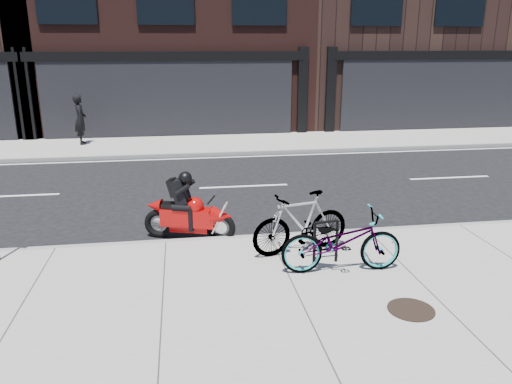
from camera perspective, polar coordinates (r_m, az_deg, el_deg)
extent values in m
plane|color=black|center=(11.66, -0.16, -2.05)|extent=(120.00, 120.00, 0.00)
cube|color=gray|center=(7.16, 5.95, -14.33)|extent=(60.00, 6.00, 0.13)
cube|color=gray|center=(19.10, -3.61, 5.54)|extent=(60.00, 3.50, 0.13)
cylinder|color=black|center=(8.49, 6.70, -5.89)|extent=(0.05, 0.05, 0.74)
cylinder|color=black|center=(8.64, 9.21, -5.57)|extent=(0.05, 0.05, 0.74)
cylinder|color=black|center=(8.43, 8.07, -3.40)|extent=(0.41, 0.10, 0.05)
imported|color=gray|center=(8.26, 9.74, -5.57)|extent=(2.01, 0.78, 1.04)
imported|color=gray|center=(8.90, 5.14, -3.48)|extent=(1.92, 0.95, 1.11)
torus|color=black|center=(9.78, -4.05, -4.07)|extent=(0.60, 0.30, 0.59)
torus|color=black|center=(10.14, -11.06, -3.58)|extent=(0.60, 0.30, 0.59)
cube|color=#980807|center=(9.88, -7.71, -2.85)|extent=(1.13, 0.66, 0.34)
cone|color=#980807|center=(9.69, -3.87, -2.79)|extent=(0.51, 0.50, 0.39)
sphere|color=#980807|center=(9.77, -7.01, -1.61)|extent=(0.36, 0.36, 0.36)
cube|color=black|center=(9.89, -9.24, -1.58)|extent=(0.55, 0.39, 0.11)
cylinder|color=silver|center=(10.24, -10.04, -3.42)|extent=(0.49, 0.23, 0.08)
cube|color=black|center=(9.77, -8.63, 0.08)|extent=(0.43, 0.42, 0.53)
cube|color=black|center=(9.79, -9.44, 0.52)|extent=(0.28, 0.32, 0.36)
sphere|color=black|center=(9.66, -8.09, 1.58)|extent=(0.26, 0.26, 0.26)
imported|color=black|center=(19.63, -19.44, 7.82)|extent=(0.58, 0.75, 1.82)
cylinder|color=black|center=(7.54, 17.30, -12.71)|extent=(0.73, 0.73, 0.02)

